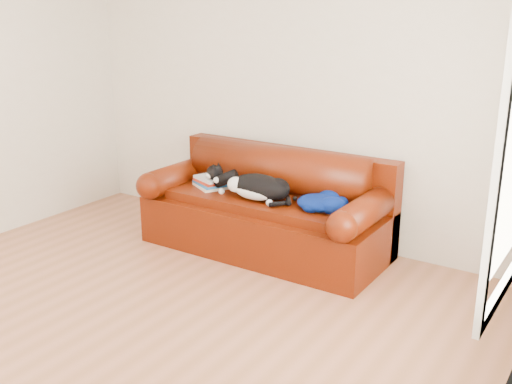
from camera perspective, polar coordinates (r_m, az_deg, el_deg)
ground at (r=4.27m, az=-10.79°, el=-11.72°), size 4.50×4.50×0.00m
room_shell at (r=3.69m, az=-10.66°, el=11.06°), size 4.52×4.02×2.61m
sofa_base at (r=5.21m, az=0.87°, el=-3.07°), size 2.10×0.90×0.50m
sofa_back at (r=5.31m, az=2.29°, el=0.77°), size 2.10×1.01×0.88m
book_stack at (r=5.36m, az=-4.31°, el=0.97°), size 0.38×0.35×0.10m
cat at (r=4.99m, az=0.18°, el=0.41°), size 0.76×0.36×0.27m
blanket at (r=4.79m, az=6.26°, el=-0.95°), size 0.47×0.37×0.14m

